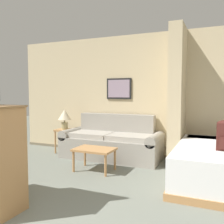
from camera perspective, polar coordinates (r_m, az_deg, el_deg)
name	(u,v)px	position (r m, az deg, el deg)	size (l,w,h in m)	color
wall_back	(148,96)	(5.39, 8.18, 3.67)	(6.37, 0.16, 2.60)	#CCB78E
wall_partition_pillar	(177,96)	(4.85, 14.67, 3.56)	(0.24, 0.69, 2.60)	#CCB78E
couch	(112,143)	(5.25, -0.06, -6.99)	(2.07, 0.84, 0.90)	gray
coffee_table	(94,151)	(4.40, -4.03, -8.94)	(0.69, 0.48, 0.40)	#B27F4C
side_table	(65,134)	(5.79, -10.73, -4.97)	(0.37, 0.37, 0.54)	#B27F4C
table_lamp	(65,116)	(5.74, -10.79, -0.92)	(0.30, 0.30, 0.45)	tan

